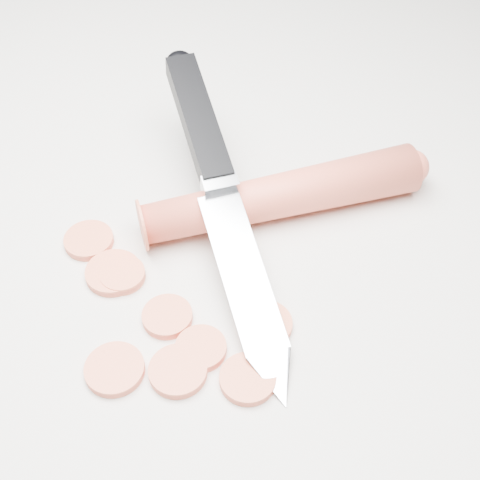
# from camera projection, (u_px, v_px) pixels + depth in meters

# --- Properties ---
(ground) EXTENTS (2.40, 2.40, 0.00)m
(ground) POSITION_uv_depth(u_px,v_px,m) (194.00, 276.00, 0.48)
(ground) COLOR silver
(ground) RESTS_ON ground
(carrot) EXTENTS (0.20, 0.14, 0.03)m
(carrot) POSITION_uv_depth(u_px,v_px,m) (282.00, 195.00, 0.50)
(carrot) COLOR #E44F38
(carrot) RESTS_ON ground
(carrot_slice_0) EXTENTS (0.03, 0.03, 0.01)m
(carrot_slice_0) POSITION_uv_depth(u_px,v_px,m) (167.00, 317.00, 0.45)
(carrot_slice_0) COLOR #ED633E
(carrot_slice_0) RESTS_ON ground
(carrot_slice_1) EXTENTS (0.04, 0.04, 0.01)m
(carrot_slice_1) POSITION_uv_depth(u_px,v_px,m) (115.00, 369.00, 0.42)
(carrot_slice_1) COLOR #ED633E
(carrot_slice_1) RESTS_ON ground
(carrot_slice_2) EXTENTS (0.03, 0.03, 0.01)m
(carrot_slice_2) POSITION_uv_depth(u_px,v_px,m) (122.00, 275.00, 0.47)
(carrot_slice_2) COLOR #ED633E
(carrot_slice_2) RESTS_ON ground
(carrot_slice_3) EXTENTS (0.04, 0.04, 0.01)m
(carrot_slice_3) POSITION_uv_depth(u_px,v_px,m) (248.00, 379.00, 0.42)
(carrot_slice_3) COLOR #ED633E
(carrot_slice_3) RESTS_ON ground
(carrot_slice_4) EXTENTS (0.04, 0.04, 0.01)m
(carrot_slice_4) POSITION_uv_depth(u_px,v_px,m) (265.00, 324.00, 0.45)
(carrot_slice_4) COLOR #ED633E
(carrot_slice_4) RESTS_ON ground
(carrot_slice_5) EXTENTS (0.04, 0.04, 0.01)m
(carrot_slice_5) POSITION_uv_depth(u_px,v_px,m) (113.00, 273.00, 0.47)
(carrot_slice_5) COLOR #ED633E
(carrot_slice_5) RESTS_ON ground
(carrot_slice_6) EXTENTS (0.04, 0.04, 0.01)m
(carrot_slice_6) POSITION_uv_depth(u_px,v_px,m) (178.00, 371.00, 0.42)
(carrot_slice_6) COLOR #ED633E
(carrot_slice_6) RESTS_ON ground
(carrot_slice_7) EXTENTS (0.03, 0.03, 0.01)m
(carrot_slice_7) POSITION_uv_depth(u_px,v_px,m) (201.00, 348.00, 0.43)
(carrot_slice_7) COLOR #ED633E
(carrot_slice_7) RESTS_ON ground
(carrot_slice_8) EXTENTS (0.04, 0.04, 0.01)m
(carrot_slice_8) POSITION_uv_depth(u_px,v_px,m) (89.00, 240.00, 0.49)
(carrot_slice_8) COLOR #ED633E
(carrot_slice_8) RESTS_ON ground
(kitchen_knife) EXTENTS (0.17, 0.27, 0.08)m
(kitchen_knife) POSITION_uv_depth(u_px,v_px,m) (226.00, 201.00, 0.47)
(kitchen_knife) COLOR silver
(kitchen_knife) RESTS_ON ground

